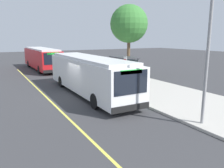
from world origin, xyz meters
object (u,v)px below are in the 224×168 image
at_px(route_sign_post, 125,69).
at_px(waiting_bench, 123,78).
at_px(transit_bus_main, 89,74).
at_px(transit_bus_second, 42,58).

bearing_deg(route_sign_post, waiting_bench, 150.76).
relative_size(transit_bus_main, waiting_bench, 7.50).
distance_m(transit_bus_main, transit_bus_second, 16.08).
bearing_deg(waiting_bench, route_sign_post, -29.24).
relative_size(waiting_bench, route_sign_post, 0.57).
height_order(transit_bus_main, route_sign_post, same).
distance_m(transit_bus_main, route_sign_post, 2.94).
bearing_deg(transit_bus_second, route_sign_post, 9.71).
height_order(waiting_bench, route_sign_post, route_sign_post).
height_order(transit_bus_main, waiting_bench, transit_bus_main).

